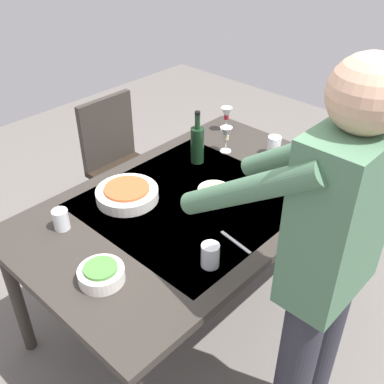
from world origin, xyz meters
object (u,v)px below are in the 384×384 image
Objects in this scene: wine_glass_left at (226,135)px; side_bowl_salad at (101,274)px; dining_table at (192,212)px; wine_glass_right at (226,115)px; water_cup_near_right at (210,255)px; serving_bowl_pasta at (127,193)px; wine_bottle at (197,144)px; dinner_plate_near at (272,174)px; side_bowl_bread at (214,193)px; person_server at (323,266)px; water_cup_far_left at (61,219)px; water_cup_near_left at (274,146)px; chair_near at (119,158)px.

wine_glass_left is 0.84× the size of side_bowl_salad.
dining_table is 11.08× the size of wine_glass_right.
water_cup_near_right is 0.60m from serving_bowl_pasta.
dinner_plate_near is at bearing 113.48° from wine_bottle.
wine_glass_left is 0.50× the size of serving_bowl_pasta.
side_bowl_bread is (-0.09, 0.06, 0.10)m from dining_table.
wine_bottle is 0.99× the size of serving_bowl_pasta.
dining_table is 0.80m from wine_glass_right.
serving_bowl_pasta is at bearing -0.26° from wine_bottle.
serving_bowl_pasta is (-0.07, -0.59, -0.02)m from water_cup_near_right.
person_server is 17.81× the size of water_cup_far_left.
dining_table is 0.99× the size of person_server.
water_cup_near_right is at bearing -77.67° from person_server.
wine_glass_right is 0.57m from dinner_plate_near.
person_server is at bearing 102.33° from water_cup_near_right.
wine_glass_right is 1.24m from water_cup_far_left.
water_cup_near_right is (0.92, 0.33, -0.00)m from water_cup_near_left.
water_cup_near_left is 0.47× the size of dinner_plate_near.
side_bowl_bread is (-0.63, 0.34, -0.01)m from water_cup_far_left.
dining_table is at bearing 21.74° from wine_glass_left.
water_cup_near_left is 0.23m from dinner_plate_near.
wine_glass_left is at bearing -53.72° from water_cup_near_left.
side_bowl_salad and side_bowl_bread have the same top height.
wine_glass_left is at bearing 107.70° from chair_near.
wine_bottle is 0.44m from water_cup_near_left.
water_cup_far_left is at bearing 37.78° from chair_near.
water_cup_near_right reaches higher than water_cup_far_left.
water_cup_near_left is 0.98m from water_cup_near_right.
water_cup_far_left is 0.53× the size of side_bowl_salad.
dinner_plate_near is at bearing 85.36° from wine_glass_left.
wine_bottle is 1.96× the size of wine_glass_right.
water_cup_near_right is 0.34× the size of serving_bowl_pasta.
person_server reaches higher than wine_bottle.
side_bowl_salad reaches higher than dining_table.
person_server reaches higher than serving_bowl_pasta.
dining_table is at bearing 27.63° from wine_glass_right.
dining_table is at bearing -17.97° from dinner_plate_near.
wine_bottle reaches higher than serving_bowl_pasta.
serving_bowl_pasta is (-0.34, 0.04, -0.01)m from water_cup_far_left.
wine_glass_right is at bearing -144.73° from side_bowl_bread.
water_cup_near_right is at bearing 19.98° from water_cup_near_left.
wine_glass_right reaches higher than dining_table.
wine_glass_left is at bearing 175.40° from water_cup_far_left.
wine_glass_left reaches higher than water_cup_far_left.
dinner_plate_near is at bearing 157.09° from water_cup_far_left.
water_cup_near_right is at bearing 46.23° from wine_bottle.
wine_bottle is at bearing 179.74° from serving_bowl_pasta.
wine_glass_left is (-0.48, -0.19, 0.17)m from dining_table.
side_bowl_bread is (0.40, 0.26, -0.07)m from wine_glass_left.
wine_bottle is 2.73× the size of water_cup_near_left.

